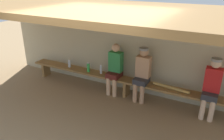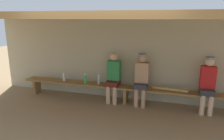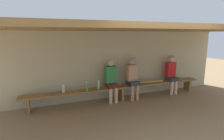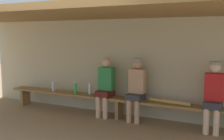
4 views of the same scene
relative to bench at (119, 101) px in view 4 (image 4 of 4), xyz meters
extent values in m
cube|color=#B7AD8C|center=(0.00, 0.45, 0.71)|extent=(8.00, 0.20, 2.20)
cube|color=olive|center=(0.00, -0.85, 1.87)|extent=(8.00, 2.80, 0.12)
cube|color=olive|center=(0.00, 0.00, 0.05)|extent=(6.00, 0.36, 0.05)
cube|color=olive|center=(-2.75, 0.00, -0.18)|extent=(0.08, 0.29, 0.41)
cube|color=olive|center=(0.00, 0.00, -0.18)|extent=(0.08, 0.29, 0.41)
cube|color=#333338|center=(1.96, -0.02, 0.14)|extent=(0.32, 0.40, 0.14)
cylinder|color=beige|center=(1.87, -0.18, -0.15)|extent=(0.11, 0.11, 0.48)
cylinder|color=beige|center=(2.05, -0.18, -0.15)|extent=(0.11, 0.11, 0.48)
cube|color=red|center=(1.96, 0.06, 0.47)|extent=(0.34, 0.20, 0.52)
sphere|color=beige|center=(1.96, 0.06, 0.84)|extent=(0.21, 0.21, 0.21)
cylinder|color=gray|center=(1.96, 0.02, 0.93)|extent=(0.21, 0.21, 0.05)
cube|color=#333338|center=(0.40, -0.02, 0.14)|extent=(0.32, 0.40, 0.14)
cylinder|color=tan|center=(0.31, -0.18, -0.15)|extent=(0.11, 0.11, 0.48)
cylinder|color=tan|center=(0.49, -0.18, -0.15)|extent=(0.11, 0.11, 0.48)
cube|color=tan|center=(0.40, 0.06, 0.47)|extent=(0.34, 0.20, 0.52)
sphere|color=tan|center=(0.40, 0.06, 0.84)|extent=(0.21, 0.21, 0.21)
cylinder|color=gray|center=(0.40, 0.02, 0.93)|extent=(0.21, 0.21, 0.05)
cube|color=#591E19|center=(-0.34, -0.02, 0.14)|extent=(0.32, 0.40, 0.14)
cylinder|color=#DBAD84|center=(-0.43, -0.18, -0.15)|extent=(0.11, 0.11, 0.48)
cylinder|color=#DBAD84|center=(-0.25, -0.18, -0.15)|extent=(0.11, 0.11, 0.48)
cube|color=#2D8442|center=(-0.34, 0.06, 0.47)|extent=(0.34, 0.20, 0.52)
sphere|color=#DBAD84|center=(-0.34, 0.06, 0.84)|extent=(0.21, 0.21, 0.21)
cylinder|color=green|center=(-1.13, -0.03, 0.19)|extent=(0.08, 0.08, 0.24)
cylinder|color=white|center=(-1.13, -0.03, 0.33)|extent=(0.05, 0.05, 0.02)
cylinder|color=silver|center=(-0.76, 0.01, 0.19)|extent=(0.06, 0.06, 0.23)
cylinder|color=white|center=(-0.76, 0.01, 0.31)|extent=(0.04, 0.04, 0.02)
cylinder|color=silver|center=(-1.81, 0.00, 0.18)|extent=(0.08, 0.08, 0.21)
cylinder|color=white|center=(-1.81, 0.00, 0.29)|extent=(0.06, 0.06, 0.02)
cylinder|color=tan|center=(1.12, 0.00, 0.11)|extent=(0.88, 0.17, 0.07)
camera|label=1|loc=(2.09, -4.71, 2.47)|focal=35.88mm
camera|label=2|loc=(1.14, -5.14, 1.83)|focal=33.66mm
camera|label=3|loc=(-2.31, -5.09, 1.70)|focal=28.90mm
camera|label=4|loc=(2.55, -5.45, 1.44)|focal=44.72mm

